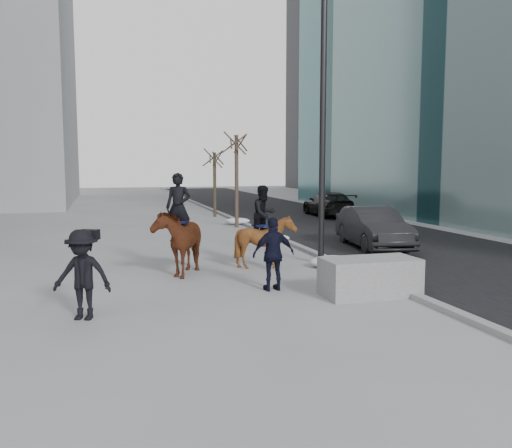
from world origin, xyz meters
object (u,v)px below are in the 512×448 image
object	(u,v)px
mounted_right	(265,235)
planter	(370,277)
mounted_left	(179,236)
car_near	(373,228)

from	to	relation	value
mounted_right	planter	bearing A→B (deg)	-69.80
planter	mounted_left	distance (m)	5.37
mounted_left	planter	bearing A→B (deg)	-43.90
planter	mounted_right	distance (m)	4.03
car_near	mounted_right	world-z (taller)	mounted_right
planter	car_near	bearing A→B (deg)	61.60
planter	car_near	size ratio (longest dim) A/B	0.48
car_near	mounted_right	bearing A→B (deg)	-143.24
planter	mounted_left	world-z (taller)	mounted_left
car_near	mounted_right	xyz separation A→B (m)	(-4.83, -2.64, 0.22)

